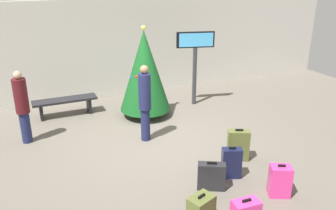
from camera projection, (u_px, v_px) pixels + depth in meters
ground_plane at (158, 141)px, 8.20m from camera, size 16.00×16.00×0.00m
back_wall at (113, 49)px, 10.74m from camera, size 16.00×0.20×2.98m
holiday_tree at (145, 71)px, 9.19m from camera, size 1.36×1.36×2.45m
flight_info_kiosk at (195, 53)px, 9.96m from camera, size 1.07×0.35×2.14m
waiting_bench at (65, 103)px, 9.51m from camera, size 1.70×0.44×0.48m
traveller_0 at (145, 101)px, 7.91m from camera, size 0.32×0.32×1.79m
traveller_1 at (22, 105)px, 7.82m from camera, size 0.40×0.40×1.70m
suitcase_1 at (231, 163)px, 6.65m from camera, size 0.41×0.31×0.64m
suitcase_2 at (211, 176)px, 6.30m from camera, size 0.53×0.41×0.55m
suitcase_3 at (238, 145)px, 7.27m from camera, size 0.49×0.39×0.69m
suitcase_5 at (280, 181)px, 6.11m from camera, size 0.44×0.40×0.61m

